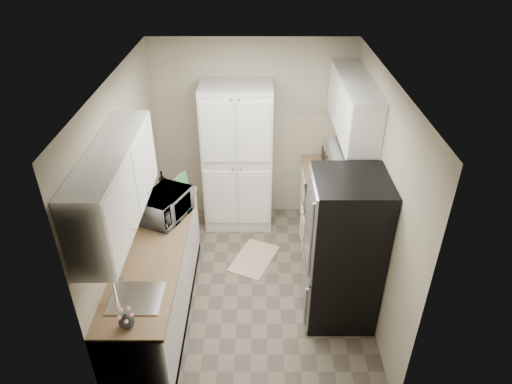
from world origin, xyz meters
TOP-DOWN VIEW (x-y plane):
  - ground at (0.00, 0.00)m, footprint 3.20×3.20m
  - room_shell at (-0.02, -0.01)m, footprint 2.64×3.24m
  - pantry_cabinet at (-0.20, 1.32)m, footprint 0.90×0.55m
  - base_cabinet_left at (-0.99, -0.43)m, footprint 0.60×2.30m
  - countertop_left at (-0.99, -0.43)m, footprint 0.63×2.33m
  - base_cabinet_right at (0.99, 1.19)m, footprint 0.60×0.80m
  - countertop_right at (0.99, 1.19)m, footprint 0.63×0.83m
  - electric_range at (0.97, 0.39)m, footprint 0.71×0.78m
  - refrigerator at (0.94, -0.41)m, footprint 0.70×0.72m
  - microwave at (-0.93, 0.08)m, footprint 0.57×0.66m
  - wine_bottle at (-1.04, 0.52)m, footprint 0.08×0.08m
  - flower_vase at (-0.99, -1.45)m, footprint 0.16×0.16m
  - cutting_board at (-0.81, 0.51)m, footprint 0.11×0.21m
  - toaster_oven at (1.09, 1.31)m, footprint 0.33×0.41m
  - fruit_basket at (1.08, 1.29)m, footprint 0.29×0.29m
  - kitchen_mat at (0.02, 0.47)m, footprint 0.68×0.81m

SIDE VIEW (x-z plane):
  - ground at x=0.00m, z-range 0.00..0.00m
  - kitchen_mat at x=0.02m, z-range 0.00..0.01m
  - base_cabinet_left at x=-0.99m, z-range 0.00..0.88m
  - base_cabinet_right at x=0.99m, z-range 0.00..0.88m
  - electric_range at x=0.97m, z-range -0.09..1.04m
  - refrigerator at x=0.94m, z-range 0.00..1.70m
  - countertop_left at x=-0.99m, z-range 0.88..0.92m
  - countertop_right at x=0.99m, z-range 0.88..0.92m
  - flower_vase at x=-0.99m, z-range 0.92..1.05m
  - pantry_cabinet at x=-0.20m, z-range 0.00..2.00m
  - toaster_oven at x=1.09m, z-range 0.92..1.16m
  - cutting_board at x=-0.81m, z-range 0.92..1.20m
  - wine_bottle at x=-1.04m, z-range 0.92..1.22m
  - microwave at x=-0.93m, z-range 0.92..1.23m
  - fruit_basket at x=1.08m, z-range 1.16..1.26m
  - room_shell at x=-0.02m, z-range 0.37..2.89m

